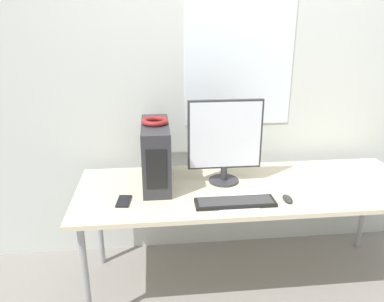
{
  "coord_description": "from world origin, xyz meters",
  "views": [
    {
      "loc": [
        -0.59,
        -1.73,
        1.73
      ],
      "look_at": [
        -0.37,
        0.39,
        0.97
      ],
      "focal_mm": 35.0,
      "sensor_mm": 36.0,
      "label": 1
    }
  ],
  "objects_px": {
    "monitor_main": "(225,139)",
    "mouse": "(287,199)",
    "pc_tower": "(156,154)",
    "cell_phone": "(124,201)",
    "keyboard": "(235,202)",
    "headphones": "(155,121)"
  },
  "relations": [
    {
      "from": "pc_tower",
      "to": "monitor_main",
      "type": "height_order",
      "value": "monitor_main"
    },
    {
      "from": "headphones",
      "to": "keyboard",
      "type": "bearing_deg",
      "value": -37.82
    },
    {
      "from": "pc_tower",
      "to": "headphones",
      "type": "xyz_separation_m",
      "value": [
        0.0,
        0.0,
        0.21
      ]
    },
    {
      "from": "pc_tower",
      "to": "cell_phone",
      "type": "distance_m",
      "value": 0.37
    },
    {
      "from": "cell_phone",
      "to": "monitor_main",
      "type": "bearing_deg",
      "value": 24.9
    },
    {
      "from": "monitor_main",
      "to": "mouse",
      "type": "xyz_separation_m",
      "value": [
        0.32,
        -0.31,
        -0.28
      ]
    },
    {
      "from": "headphones",
      "to": "mouse",
      "type": "bearing_deg",
      "value": -23.98
    },
    {
      "from": "monitor_main",
      "to": "pc_tower",
      "type": "bearing_deg",
      "value": 176.36
    },
    {
      "from": "keyboard",
      "to": "mouse",
      "type": "relative_size",
      "value": 4.55
    },
    {
      "from": "headphones",
      "to": "monitor_main",
      "type": "bearing_deg",
      "value": -3.75
    },
    {
      "from": "monitor_main",
      "to": "cell_phone",
      "type": "height_order",
      "value": "monitor_main"
    },
    {
      "from": "pc_tower",
      "to": "mouse",
      "type": "distance_m",
      "value": 0.85
    },
    {
      "from": "cell_phone",
      "to": "headphones",
      "type": "bearing_deg",
      "value": 57.3
    },
    {
      "from": "pc_tower",
      "to": "keyboard",
      "type": "bearing_deg",
      "value": -37.75
    },
    {
      "from": "pc_tower",
      "to": "cell_phone",
      "type": "bearing_deg",
      "value": -128.43
    },
    {
      "from": "mouse",
      "to": "cell_phone",
      "type": "distance_m",
      "value": 0.96
    },
    {
      "from": "pc_tower",
      "to": "keyboard",
      "type": "xyz_separation_m",
      "value": [
        0.44,
        -0.34,
        -0.19
      ]
    },
    {
      "from": "monitor_main",
      "to": "cell_phone",
      "type": "distance_m",
      "value": 0.73
    },
    {
      "from": "cell_phone",
      "to": "keyboard",
      "type": "bearing_deg",
      "value": -2.72
    },
    {
      "from": "keyboard",
      "to": "cell_phone",
      "type": "height_order",
      "value": "keyboard"
    },
    {
      "from": "monitor_main",
      "to": "mouse",
      "type": "relative_size",
      "value": 5.33
    },
    {
      "from": "pc_tower",
      "to": "cell_phone",
      "type": "xyz_separation_m",
      "value": [
        -0.2,
        -0.25,
        -0.19
      ]
    }
  ]
}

